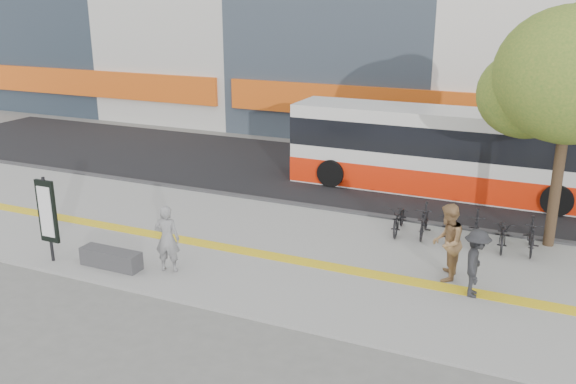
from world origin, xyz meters
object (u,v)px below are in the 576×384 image
at_px(bench, 111,258).
at_px(pedestrian_tan, 447,242).
at_px(bus, 444,154).
at_px(street_tree, 570,78).
at_px(pedestrian_dark, 476,263).
at_px(seated_woman, 167,239).
at_px(signboard, 47,213).

height_order(bench, pedestrian_tan, pedestrian_tan).
bearing_deg(pedestrian_tan, bench, -73.41).
bearing_deg(bench, bus, 57.19).
bearing_deg(street_tree, bus, 133.78).
bearing_deg(pedestrian_dark, seated_woman, 99.76).
relative_size(seated_woman, pedestrian_tan, 0.91).
height_order(street_tree, bus, street_tree).
xyz_separation_m(bus, seated_woman, (-4.83, -9.30, -0.46)).
height_order(signboard, street_tree, street_tree).
xyz_separation_m(bench, bus, (6.25, 9.70, 1.07)).
xyz_separation_m(street_tree, pedestrian_tan, (-2.16, -3.33, -3.51)).
height_order(signboard, pedestrian_tan, signboard).
bearing_deg(pedestrian_dark, street_tree, -23.54).
distance_m(street_tree, bus, 5.99).
distance_m(signboard, street_tree, 13.40).
relative_size(signboard, street_tree, 0.35).
relative_size(signboard, pedestrian_tan, 1.19).
bearing_deg(pedestrian_tan, signboard, -74.85).
distance_m(bus, seated_woman, 10.49).
height_order(pedestrian_tan, pedestrian_dark, pedestrian_tan).
bearing_deg(bench, pedestrian_dark, 13.94).
height_order(bench, signboard, signboard).
height_order(signboard, seated_woman, signboard).
height_order(bus, pedestrian_dark, bus).
bearing_deg(seated_woman, street_tree, -160.75).
height_order(seated_woman, pedestrian_tan, pedestrian_tan).
distance_m(bench, signboard, 1.94).
xyz_separation_m(seated_woman, pedestrian_tan, (6.20, 2.29, 0.08)).
xyz_separation_m(street_tree, bus, (-3.53, 3.68, -3.14)).
height_order(bench, street_tree, street_tree).
distance_m(street_tree, pedestrian_dark, 5.56).
relative_size(bench, street_tree, 0.25).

